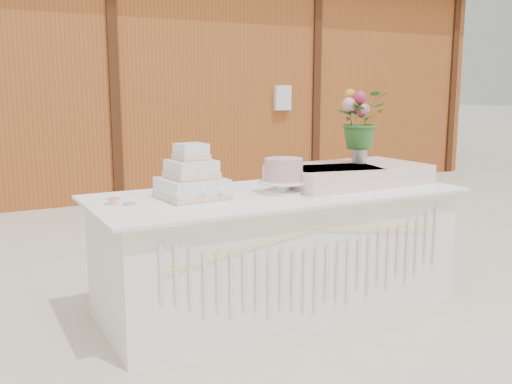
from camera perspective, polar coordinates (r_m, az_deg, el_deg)
ground at (r=3.90m, az=2.13°, el=-11.18°), size 80.00×80.00×0.00m
barn at (r=9.30m, az=-17.27°, el=11.36°), size 12.60×4.60×3.30m
cake_table at (r=3.77m, az=2.21°, el=-5.72°), size 2.40×1.00×0.77m
wedding_cake at (r=3.47m, az=-6.45°, el=1.22°), size 0.40×0.40×0.33m
pink_cake_stand at (r=3.62m, az=2.78°, el=1.85°), size 0.31×0.31×0.22m
satin_runner at (r=4.03m, az=9.30°, el=1.75°), size 1.06×0.64×0.13m
flower_vase at (r=4.14m, az=10.31°, el=3.91°), size 0.11×0.11×0.15m
bouquet at (r=4.12m, az=10.43°, el=7.77°), size 0.41×0.37×0.41m
loose_flowers at (r=3.36m, az=-13.51°, el=-1.06°), size 0.22×0.41×0.02m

